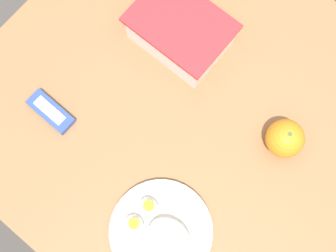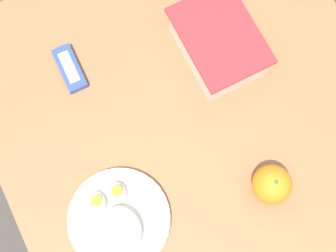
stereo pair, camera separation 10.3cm
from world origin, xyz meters
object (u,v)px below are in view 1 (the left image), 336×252
at_px(orange_fruit, 285,138).
at_px(rice_plate, 162,232).
at_px(food_container, 180,33).
at_px(candy_bar, 51,112).

bearing_deg(orange_fruit, rice_plate, -104.19).
xyz_separation_m(orange_fruit, rice_plate, (-0.08, -0.32, -0.02)).
xyz_separation_m(food_container, candy_bar, (-0.11, -0.32, -0.03)).
relative_size(food_container, orange_fruit, 2.60).
height_order(food_container, rice_plate, food_container).
relative_size(orange_fruit, candy_bar, 0.74).
relative_size(rice_plate, candy_bar, 1.93).
bearing_deg(food_container, candy_bar, -109.29).
height_order(food_container, orange_fruit, food_container).
distance_m(orange_fruit, rice_plate, 0.33).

